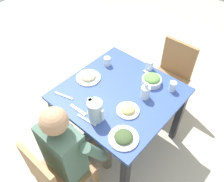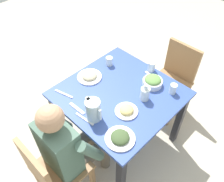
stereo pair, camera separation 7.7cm
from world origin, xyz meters
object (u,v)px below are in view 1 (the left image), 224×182
(water_glass_near_right, at_px, (107,61))
(water_glass_near_left, at_px, (150,65))
(water_glass_by_pitcher, at_px, (172,86))
(salad_bowl, at_px, (152,80))
(plate_beans, at_px, (88,77))
(chair_near, at_px, (56,174))
(diner_near, at_px, (73,147))
(plate_fries, at_px, (128,110))
(plate_dolmas, at_px, (124,137))
(chair_far, at_px, (171,74))
(oil_carafe, at_px, (145,93))
(water_pitcher, at_px, (95,111))
(dining_table, at_px, (119,101))

(water_glass_near_right, height_order, water_glass_near_left, water_glass_near_left)
(water_glass_by_pitcher, bearing_deg, salad_bowl, -166.65)
(plate_beans, relative_size, water_glass_near_left, 2.37)
(chair_near, bearing_deg, water_glass_near_right, 109.87)
(diner_near, height_order, plate_fries, diner_near)
(diner_near, distance_m, plate_dolmas, 0.42)
(plate_beans, bearing_deg, chair_far, 63.34)
(plate_fries, xyz_separation_m, water_glass_by_pitcher, (0.14, 0.44, 0.03))
(diner_near, distance_m, oil_carafe, 0.74)
(water_glass_by_pitcher, bearing_deg, plate_beans, -150.25)
(chair_far, xyz_separation_m, plate_beans, (-0.43, -0.85, 0.29))
(diner_near, bearing_deg, water_glass_near_right, 114.34)
(water_pitcher, bearing_deg, water_glass_by_pitcher, 66.80)
(chair_far, relative_size, plate_beans, 3.71)
(chair_far, distance_m, plate_fries, 0.97)
(chair_near, distance_m, water_glass_by_pitcher, 1.21)
(salad_bowl, relative_size, water_glass_near_right, 2.05)
(water_pitcher, height_order, plate_fries, water_pitcher)
(chair_near, xyz_separation_m, diner_near, (0.00, 0.20, 0.14))
(oil_carafe, bearing_deg, water_glass_near_right, 168.31)
(salad_bowl, distance_m, plate_dolmas, 0.65)
(water_pitcher, bearing_deg, water_glass_near_right, 124.39)
(dining_table, bearing_deg, oil_carafe, 26.61)
(water_glass_by_pitcher, xyz_separation_m, water_glass_near_left, (-0.32, 0.11, 0.00))
(diner_near, relative_size, water_glass_near_left, 11.82)
(chair_far, relative_size, salad_bowl, 4.75)
(chair_far, bearing_deg, dining_table, -96.48)
(water_pitcher, distance_m, water_glass_near_left, 0.78)
(water_pitcher, relative_size, plate_dolmas, 0.83)
(dining_table, distance_m, diner_near, 0.60)
(chair_near, bearing_deg, water_glass_by_pitcher, 75.08)
(chair_far, bearing_deg, salad_bowl, -84.55)
(water_pitcher, xyz_separation_m, plate_fries, (0.14, 0.23, -0.08))
(chair_far, distance_m, plate_dolmas, 1.20)
(chair_near, height_order, water_pitcher, water_pitcher)
(salad_bowl, distance_m, water_glass_near_left, 0.20)
(water_pitcher, bearing_deg, plate_beans, 142.55)
(plate_fries, bearing_deg, salad_bowl, 96.39)
(plate_dolmas, distance_m, plate_beans, 0.72)
(chair_near, distance_m, salad_bowl, 1.13)
(water_pitcher, distance_m, water_glass_near_right, 0.67)
(chair_far, bearing_deg, water_glass_near_left, -102.40)
(diner_near, bearing_deg, chair_far, 87.41)
(oil_carafe, bearing_deg, chair_near, -100.73)
(water_glass_near_left, height_order, oil_carafe, oil_carafe)
(water_pitcher, bearing_deg, diner_near, -92.97)
(water_glass_by_pitcher, bearing_deg, diner_near, -108.00)
(plate_fries, bearing_deg, water_pitcher, -122.39)
(chair_far, distance_m, diner_near, 1.41)
(dining_table, relative_size, chair_far, 1.14)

